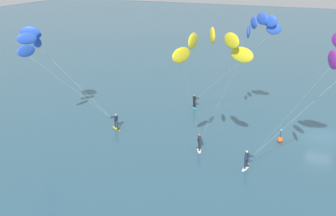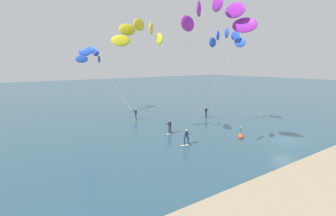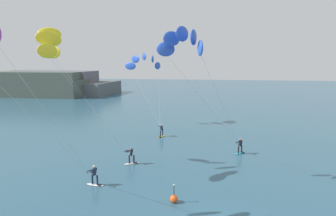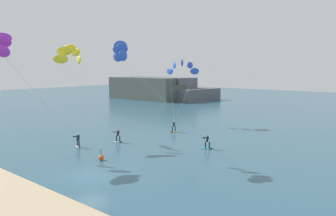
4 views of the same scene
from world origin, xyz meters
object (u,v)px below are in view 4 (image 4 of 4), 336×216
(kitesurfer_nearshore, at_px, (6,49))
(kitesurfer_mid_water, at_px, (72,57))
(kitesurfer_downwind, at_px, (125,56))
(kitesurfer_far_out, at_px, (182,69))
(marker_buoy, at_px, (101,157))

(kitesurfer_nearshore, relative_size, kitesurfer_mid_water, 1.05)
(kitesurfer_nearshore, height_order, kitesurfer_downwind, kitesurfer_nearshore)
(kitesurfer_far_out, height_order, kitesurfer_downwind, kitesurfer_downwind)
(kitesurfer_nearshore, height_order, kitesurfer_far_out, kitesurfer_nearshore)
(kitesurfer_mid_water, bearing_deg, kitesurfer_far_out, 79.29)
(kitesurfer_far_out, bearing_deg, marker_buoy, -73.19)
(kitesurfer_downwind, relative_size, marker_buoy, 8.87)
(kitesurfer_mid_water, bearing_deg, marker_buoy, -21.12)
(kitesurfer_downwind, bearing_deg, kitesurfer_nearshore, -142.85)
(kitesurfer_nearshore, distance_m, kitesurfer_mid_water, 8.72)
(kitesurfer_far_out, height_order, marker_buoy, kitesurfer_far_out)
(kitesurfer_mid_water, relative_size, kitesurfer_downwind, 1.02)
(kitesurfer_downwind, bearing_deg, kitesurfer_far_out, 110.66)
(kitesurfer_mid_water, distance_m, kitesurfer_far_out, 19.21)
(kitesurfer_mid_water, bearing_deg, kitesurfer_nearshore, -84.62)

